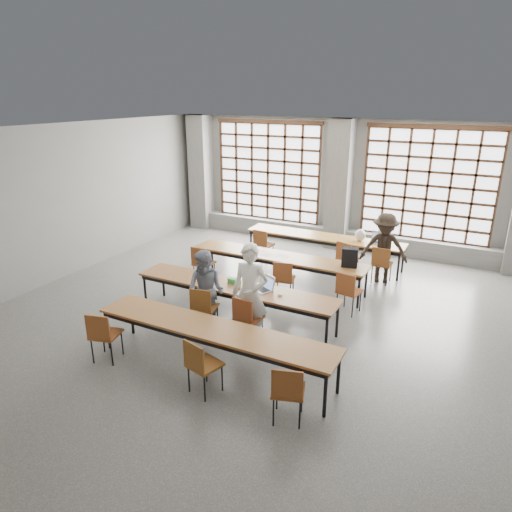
{
  "coord_description": "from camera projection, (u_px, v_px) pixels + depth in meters",
  "views": [
    {
      "loc": [
        3.64,
        -6.78,
        4.11
      ],
      "look_at": [
        -0.06,
        0.4,
        1.22
      ],
      "focal_mm": 32.0,
      "sensor_mm": 36.0,
      "label": 1
    }
  ],
  "objects": [
    {
      "name": "chair_front_right",
      "position": [
        246.0,
        315.0,
        7.78
      ],
      "size": [
        0.46,
        0.46,
        0.88
      ],
      "color": "brown",
      "rests_on": "floor"
    },
    {
      "name": "paper_sheet_c",
      "position": [
        282.0,
        256.0,
        10.03
      ],
      "size": [
        0.34,
        0.27,
        0.0
      ],
      "primitive_type": "cube",
      "rotation": [
        0.0,
        0.0,
        -0.24
      ],
      "color": "white",
      "rests_on": "desk_row_b"
    },
    {
      "name": "student_back",
      "position": [
        384.0,
        248.0,
        10.29
      ],
      "size": [
        1.15,
        0.82,
        1.62
      ],
      "primitive_type": "imported",
      "rotation": [
        0.0,
        0.0,
        0.23
      ],
      "color": "black",
      "rests_on": "floor"
    },
    {
      "name": "wall_back",
      "position": [
        342.0,
        183.0,
        12.64
      ],
      "size": [
        10.0,
        0.0,
        10.0
      ],
      "primitive_type": "plane",
      "rotation": [
        1.57,
        0.0,
        0.0
      ],
      "color": "slate",
      "rests_on": "floor"
    },
    {
      "name": "floor",
      "position": [
        249.0,
        324.0,
        8.63
      ],
      "size": [
        11.0,
        11.0,
        0.0
      ],
      "primitive_type": "plane",
      "color": "#4D4D4A",
      "rests_on": "ground"
    },
    {
      "name": "column_left",
      "position": [
        201.0,
        173.0,
        14.35
      ],
      "size": [
        0.6,
        0.55,
        3.5
      ],
      "primitive_type": "cube",
      "color": "#5B5B58",
      "rests_on": "floor"
    },
    {
      "name": "mouse",
      "position": [
        280.0,
        295.0,
        8.06
      ],
      "size": [
        0.11,
        0.08,
        0.04
      ],
      "primitive_type": "ellipsoid",
      "rotation": [
        0.0,
        0.0,
        0.16
      ],
      "color": "silver",
      "rests_on": "desk_row_c"
    },
    {
      "name": "desk_row_a",
      "position": [
        324.0,
        239.0,
        11.45
      ],
      "size": [
        4.0,
        0.7,
        0.73
      ],
      "color": "brown",
      "rests_on": "floor"
    },
    {
      "name": "chair_back_mid",
      "position": [
        346.0,
        256.0,
        10.63
      ],
      "size": [
        0.52,
        0.53,
        0.88
      ],
      "color": "brown",
      "rests_on": "floor"
    },
    {
      "name": "chair_mid_right",
      "position": [
        348.0,
        289.0,
        8.85
      ],
      "size": [
        0.49,
        0.49,
        0.88
      ],
      "color": "brown",
      "rests_on": "floor"
    },
    {
      "name": "chair_back_left",
      "position": [
        263.0,
        242.0,
        11.57
      ],
      "size": [
        0.45,
        0.46,
        0.88
      ],
      "color": "maroon",
      "rests_on": "floor"
    },
    {
      "name": "red_pouch",
      "position": [
        106.0,
        332.0,
        7.32
      ],
      "size": [
        0.22,
        0.15,
        0.06
      ],
      "primitive_type": "cube",
      "rotation": [
        0.0,
        0.0,
        -0.42
      ],
      "color": "#B13115",
      "rests_on": "chair_near_left"
    },
    {
      "name": "window_left",
      "position": [
        268.0,
        172.0,
        13.49
      ],
      "size": [
        3.32,
        0.12,
        3.0
      ],
      "color": "white",
      "rests_on": "wall_back"
    },
    {
      "name": "chair_near_left",
      "position": [
        103.0,
        332.0,
        7.24
      ],
      "size": [
        0.51,
        0.52,
        0.88
      ],
      "color": "brown",
      "rests_on": "floor"
    },
    {
      "name": "phone",
      "position": [
        240.0,
        289.0,
        8.33
      ],
      "size": [
        0.14,
        0.09,
        0.01
      ],
      "primitive_type": "cube",
      "rotation": [
        0.0,
        0.0,
        -0.22
      ],
      "color": "black",
      "rests_on": "desk_row_c"
    },
    {
      "name": "ceiling",
      "position": [
        248.0,
        133.0,
        7.45
      ],
      "size": [
        11.0,
        11.0,
        0.0
      ],
      "primitive_type": "plane",
      "rotation": [
        3.14,
        0.0,
        0.0
      ],
      "color": "silver",
      "rests_on": "floor"
    },
    {
      "name": "sill_ledge",
      "position": [
        337.0,
        237.0,
        12.98
      ],
      "size": [
        9.8,
        0.35,
        0.5
      ],
      "primitive_type": "cube",
      "color": "#5B5B58",
      "rests_on": "floor"
    },
    {
      "name": "chair_mid_centre",
      "position": [
        283.0,
        276.0,
        9.44
      ],
      "size": [
        0.51,
        0.51,
        0.88
      ],
      "color": "brown",
      "rests_on": "floor"
    },
    {
      "name": "chair_back_right",
      "position": [
        382.0,
        261.0,
        10.28
      ],
      "size": [
        0.43,
        0.44,
        0.88
      ],
      "color": "brown",
      "rests_on": "floor"
    },
    {
      "name": "laptop_back",
      "position": [
        379.0,
        240.0,
        10.92
      ],
      "size": [
        0.41,
        0.36,
        0.26
      ],
      "color": "#B1B1B6",
      "rests_on": "desk_row_a"
    },
    {
      "name": "desk_row_c",
      "position": [
        234.0,
        289.0,
        8.52
      ],
      "size": [
        4.0,
        0.7,
        0.73
      ],
      "color": "brown",
      "rests_on": "floor"
    },
    {
      "name": "paper_sheet_a",
      "position": [
        255.0,
        251.0,
        10.38
      ],
      "size": [
        0.32,
        0.24,
        0.0
      ],
      "primitive_type": "cube",
      "rotation": [
        0.0,
        0.0,
        0.09
      ],
      "color": "white",
      "rests_on": "desk_row_b"
    },
    {
      "name": "paper_sheet_b",
      "position": [
        265.0,
        254.0,
        10.16
      ],
      "size": [
        0.35,
        0.29,
        0.0
      ],
      "primitive_type": "cube",
      "rotation": [
        0.0,
        0.0,
        -0.32
      ],
      "color": "white",
      "rests_on": "desk_row_b"
    },
    {
      "name": "student_female",
      "position": [
        206.0,
        291.0,
        8.2
      ],
      "size": [
        0.76,
        0.61,
        1.51
      ],
      "primitive_type": "imported",
      "rotation": [
        0.0,
        0.0,
        0.05
      ],
      "color": "#182749",
      "rests_on": "floor"
    },
    {
      "name": "desk_row_d",
      "position": [
        213.0,
        331.0,
        6.99
      ],
      "size": [
        4.0,
        0.7,
        0.73
      ],
      "color": "brown",
      "rests_on": "floor"
    },
    {
      "name": "green_box",
      "position": [
        234.0,
        281.0,
        8.57
      ],
      "size": [
        0.26,
        0.11,
        0.09
      ],
      "primitive_type": "cube",
      "rotation": [
        0.0,
        0.0,
        -0.1
      ],
      "color": "green",
      "rests_on": "desk_row_c"
    },
    {
      "name": "backpack",
      "position": [
        350.0,
        257.0,
        9.36
      ],
      "size": [
        0.35,
        0.26,
        0.4
      ],
      "primitive_type": "cube",
      "rotation": [
        0.0,
        0.0,
        0.21
      ],
      "color": "black",
      "rests_on": "desk_row_b"
    },
    {
      "name": "laptop_front",
      "position": [
        265.0,
        286.0,
        8.32
      ],
      "size": [
        0.46,
        0.43,
        0.26
      ],
      "color": "silver",
      "rests_on": "desk_row_c"
    },
    {
      "name": "chair_near_mid",
      "position": [
        200.0,
        362.0,
        6.43
      ],
      "size": [
        0.51,
        0.51,
        0.88
      ],
      "color": "brown",
      "rests_on": "floor"
    },
    {
      "name": "column_mid",
      "position": [
        339.0,
        185.0,
        12.4
      ],
      "size": [
        0.6,
        0.55,
        3.5
      ],
      "primitive_type": "cube",
      "color": "#5B5B58",
      "rests_on": "floor"
    },
    {
      "name": "plastic_bag",
      "position": [
        360.0,
        235.0,
        11.03
      ],
      "size": [
        0.3,
        0.26,
        0.29
      ],
      "primitive_type": "ellipsoid",
      "rotation": [
        0.0,
        0.0,
        0.22
      ],
      "color": "silver",
      "rests_on": "desk_row_a"
    },
    {
      "name": "chair_mid_left",
      "position": [
        202.0,
        261.0,
        10.31
      ],
      "size": [
        0.42,
        0.43,
        0.88
      ],
      "color": "brown",
      "rests_on": "floor"
    },
    {
      "name": "student_male",
      "position": [
        250.0,
        294.0,
        7.77
      ],
      "size": [
        0.69,
        0.5,
        1.78
      ],
      "primitive_type": "imported",
      "rotation": [
        0.0,
        0.0,
        0.12
      ],
      "color": "white",
      "rests_on": "floor"
    },
    {
      "name": "wall_left",
      "position": [
        52.0,
        205.0,
        10.19
      ],
      "size": [
        0.0,
        11.0,
        11.0
      ],
      "primitive_type": "plane",
      "rotation": [
        1.57,
        0.0,
        1.57
      ],
      "color": "slate",
      "rests_on": "floor"
    },
    {
      "name": "desk_row_b",
      "position": [
        278.0,
        258.0,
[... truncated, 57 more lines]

